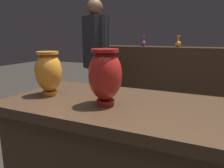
{
  "coord_description": "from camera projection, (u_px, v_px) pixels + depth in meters",
  "views": [
    {
      "loc": [
        0.41,
        -0.99,
        1.13
      ],
      "look_at": [
        -0.02,
        -0.03,
        0.9
      ],
      "focal_mm": 34.08,
      "sensor_mm": 36.0,
      "label": 1
    }
  ],
  "objects": [
    {
      "name": "vase_centerpiece",
      "position": [
        105.0,
        75.0,
        1.04
      ],
      "size": [
        0.17,
        0.17,
        0.28
      ],
      "color": "red",
      "rests_on": "display_plinth"
    },
    {
      "name": "shelf_vase_left",
      "position": [
        143.0,
        43.0,
        3.27
      ],
      "size": [
        0.08,
        0.08,
        0.15
      ],
      "color": "#7A388E",
      "rests_on": "back_display_shelf"
    },
    {
      "name": "shelf_vase_center",
      "position": [
        178.0,
        43.0,
        3.02
      ],
      "size": [
        0.08,
        0.08,
        0.16
      ],
      "color": "orange",
      "rests_on": "back_display_shelf"
    },
    {
      "name": "vase_tall_behind",
      "position": [
        49.0,
        72.0,
        1.23
      ],
      "size": [
        0.15,
        0.15,
        0.25
      ],
      "color": "orange",
      "rests_on": "display_plinth"
    },
    {
      "name": "back_display_shelf",
      "position": [
        175.0,
        81.0,
        3.14
      ],
      "size": [
        2.6,
        0.4,
        0.99
      ],
      "color": "#382619",
      "rests_on": "ground_plane"
    },
    {
      "name": "visitor_near_left",
      "position": [
        96.0,
        56.0,
        2.5
      ],
      "size": [
        0.4,
        0.33,
        1.55
      ],
      "rotation": [
        0.0,
        0.0,
        2.56
      ],
      "color": "#232328",
      "rests_on": "ground_plane"
    },
    {
      "name": "display_plinth",
      "position": [
        118.0,
        168.0,
        1.2
      ],
      "size": [
        1.2,
        0.64,
        0.8
      ],
      "color": "#422D1E",
      "rests_on": "ground_plane"
    }
  ]
}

